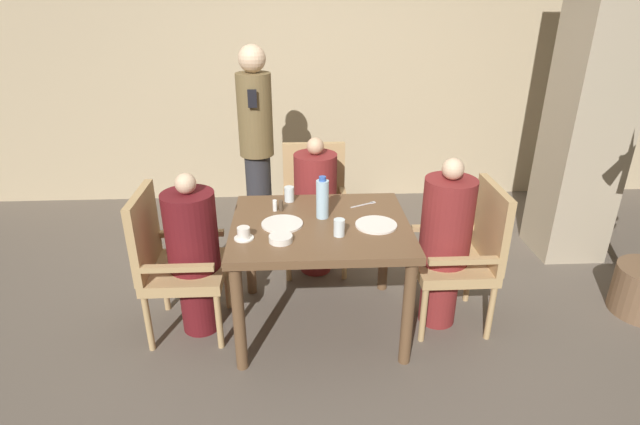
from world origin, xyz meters
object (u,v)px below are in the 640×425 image
(teacup_with_saucer, at_px, (244,234))
(glass_tall_near, at_px, (289,194))
(diner_in_far_chair, at_px, (316,205))
(standing_host, at_px, (256,141))
(glass_tall_mid, at_px, (339,228))
(chair_far_side, at_px, (315,202))
(diner_in_right_chair, at_px, (445,242))
(diner_in_left_chair, at_px, (194,253))
(plate_main_right, at_px, (376,225))
(water_bottle, at_px, (322,199))
(chair_left_side, at_px, (171,259))
(bowl_small, at_px, (281,239))
(chair_right_side, at_px, (466,251))
(plate_main_left, at_px, (282,224))

(teacup_with_saucer, distance_m, glass_tall_near, 0.60)
(diner_in_far_chair, height_order, standing_host, standing_host)
(teacup_with_saucer, relative_size, glass_tall_mid, 1.12)
(chair_far_side, bearing_deg, glass_tall_mid, -84.42)
(diner_in_right_chair, relative_size, glass_tall_mid, 11.24)
(diner_in_left_chair, distance_m, plate_main_right, 1.14)
(plate_main_right, height_order, teacup_with_saucer, teacup_with_saucer)
(plate_main_right, relative_size, water_bottle, 0.93)
(chair_left_side, bearing_deg, plate_main_right, -2.49)
(water_bottle, bearing_deg, plate_main_right, -23.80)
(chair_far_side, relative_size, plate_main_right, 3.80)
(diner_in_left_chair, height_order, diner_in_far_chair, diner_in_far_chair)
(chair_far_side, bearing_deg, chair_left_side, -137.61)
(glass_tall_near, bearing_deg, glass_tall_mid, -61.11)
(diner_in_far_chair, height_order, bowl_small, diner_in_far_chair)
(plate_main_right, bearing_deg, glass_tall_mid, -153.43)
(chair_far_side, relative_size, teacup_with_saucer, 8.44)
(teacup_with_saucer, height_order, water_bottle, water_bottle)
(diner_in_left_chair, height_order, plate_main_right, diner_in_left_chair)
(diner_in_far_chair, relative_size, glass_tall_near, 10.62)
(chair_far_side, relative_size, diner_in_far_chair, 0.89)
(teacup_with_saucer, distance_m, water_bottle, 0.55)
(diner_in_right_chair, xyz_separation_m, plate_main_right, (-0.45, -0.06, 0.16))
(chair_right_side, relative_size, diner_in_right_chair, 0.84)
(plate_main_left, height_order, glass_tall_mid, glass_tall_mid)
(chair_right_side, xyz_separation_m, diner_in_right_chair, (-0.14, 0.00, 0.07))
(chair_far_side, xyz_separation_m, diner_in_far_chair, (-0.00, -0.14, 0.03))
(chair_right_side, relative_size, glass_tall_near, 9.43)
(water_bottle, bearing_deg, diner_in_far_chair, 91.57)
(glass_tall_mid, bearing_deg, chair_left_side, 170.49)
(bowl_small, bearing_deg, glass_tall_near, 85.48)
(diner_in_left_chair, relative_size, chair_right_side, 1.13)
(diner_in_left_chair, distance_m, water_bottle, 0.87)
(diner_in_left_chair, distance_m, glass_tall_mid, 0.94)
(diner_in_far_chair, height_order, water_bottle, diner_in_far_chair)
(chair_far_side, relative_size, water_bottle, 3.54)
(diner_in_far_chair, distance_m, diner_in_right_chair, 1.06)
(diner_in_far_chair, xyz_separation_m, diner_in_right_chair, (0.79, -0.71, 0.03))
(plate_main_left, bearing_deg, standing_host, 100.18)
(bowl_small, bearing_deg, chair_left_side, 161.57)
(diner_in_left_chair, bearing_deg, diner_in_right_chair, -0.00)
(diner_in_far_chair, xyz_separation_m, plate_main_left, (-0.23, -0.72, 0.19))
(diner_in_left_chair, bearing_deg, plate_main_left, -1.29)
(chair_far_side, xyz_separation_m, water_bottle, (0.02, -0.77, 0.35))
(diner_in_left_chair, bearing_deg, plate_main_right, -2.80)
(water_bottle, bearing_deg, standing_host, 112.00)
(plate_main_right, xyz_separation_m, glass_tall_near, (-0.53, 0.41, 0.05))
(diner_in_right_chair, height_order, glass_tall_near, diner_in_right_chair)
(diner_in_left_chair, xyz_separation_m, glass_tall_near, (0.60, 0.36, 0.24))
(diner_in_left_chair, relative_size, diner_in_far_chair, 1.00)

